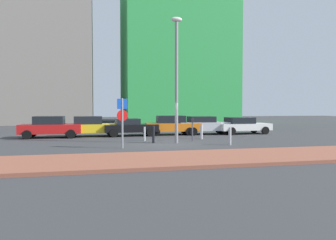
{
  "coord_description": "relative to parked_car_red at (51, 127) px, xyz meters",
  "views": [
    {
      "loc": [
        -4.08,
        -18.87,
        2.17
      ],
      "look_at": [
        0.68,
        2.01,
        1.37
      ],
      "focal_mm": 33.84,
      "sensor_mm": 36.0,
      "label": 1
    }
  ],
  "objects": [
    {
      "name": "traffic_bollard_edge",
      "position": [
        6.71,
        -5.15,
        -0.28
      ],
      "size": [
        0.16,
        0.16,
        1.07
      ],
      "primitive_type": "cylinder",
      "color": "black",
      "rests_on": "ground"
    },
    {
      "name": "building_colorful_midrise",
      "position": [
        15.73,
        24.32,
        14.88
      ],
      "size": [
        16.62,
        12.53,
        31.37
      ],
      "primitive_type": "cube",
      "color": "green",
      "rests_on": "ground"
    },
    {
      "name": "parked_car_yellow",
      "position": [
        2.79,
        0.4,
        -0.02
      ],
      "size": [
        4.54,
        2.17,
        1.55
      ],
      "color": "gold",
      "rests_on": "ground"
    },
    {
      "name": "street_lamp",
      "position": [
        8.1,
        -5.49,
        3.7
      ],
      "size": [
        0.7,
        0.36,
        7.75
      ],
      "color": "gray",
      "rests_on": "ground"
    },
    {
      "name": "parked_car_red",
      "position": [
        0.0,
        0.0,
        0.0
      ],
      "size": [
        4.34,
        2.07,
        1.58
      ],
      "color": "red",
      "rests_on": "ground"
    },
    {
      "name": "parked_car_silver",
      "position": [
        11.99,
        0.41,
        -0.03
      ],
      "size": [
        4.6,
        2.01,
        1.49
      ],
      "color": "#B7BABF",
      "rests_on": "ground"
    },
    {
      "name": "sidewalk_brick",
      "position": [
        7.32,
        -11.85,
        -0.74
      ],
      "size": [
        40.0,
        3.96,
        0.14
      ],
      "primitive_type": "cube",
      "color": "#93513D",
      "rests_on": "ground"
    },
    {
      "name": "traffic_bollard_far",
      "position": [
        10.92,
        -7.16,
        -0.29
      ],
      "size": [
        0.16,
        0.16,
        1.04
      ],
      "primitive_type": "cylinder",
      "color": "#B7B7BC",
      "rests_on": "ground"
    },
    {
      "name": "parked_car_black",
      "position": [
        5.84,
        0.27,
        -0.1
      ],
      "size": [
        4.18,
        2.2,
        1.36
      ],
      "color": "black",
      "rests_on": "ground"
    },
    {
      "name": "parking_meter",
      "position": [
        9.4,
        -4.63,
        0.17
      ],
      "size": [
        0.18,
        0.14,
        1.53
      ],
      "color": "#4C4C51",
      "rests_on": "ground"
    },
    {
      "name": "ground_plane",
      "position": [
        7.32,
        -5.57,
        -0.81
      ],
      "size": [
        120.0,
        120.0,
        0.0
      ],
      "primitive_type": "plane",
      "color": "#38383A"
    },
    {
      "name": "building_under_construction",
      "position": [
        -3.94,
        25.31,
        9.45
      ],
      "size": [
        13.48,
        15.58,
        20.51
      ],
      "primitive_type": "cube",
      "color": "gray",
      "rests_on": "ground"
    },
    {
      "name": "parked_car_orange",
      "position": [
        9.28,
        0.45,
        -0.0
      ],
      "size": [
        4.49,
        2.12,
        1.56
      ],
      "color": "orange",
      "rests_on": "ground"
    },
    {
      "name": "traffic_bollard_mid",
      "position": [
        6.39,
        -3.64,
        -0.35
      ],
      "size": [
        0.13,
        0.13,
        0.92
      ],
      "primitive_type": "cylinder",
      "color": "#B7B7BC",
      "rests_on": "ground"
    },
    {
      "name": "parking_sign_post",
      "position": [
        4.63,
        -7.26,
        0.89
      ],
      "size": [
        0.6,
        0.14,
        2.7
      ],
      "color": "gray",
      "rests_on": "ground"
    },
    {
      "name": "traffic_bollard_near",
      "position": [
        10.44,
        -3.41,
        -0.31
      ],
      "size": [
        0.18,
        0.18,
        0.99
      ],
      "primitive_type": "cylinder",
      "color": "#B7B7BC",
      "rests_on": "ground"
    },
    {
      "name": "parked_car_white",
      "position": [
        15.26,
        0.08,
        -0.08
      ],
      "size": [
        4.57,
        2.18,
        1.4
      ],
      "color": "white",
      "rests_on": "ground"
    }
  ]
}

